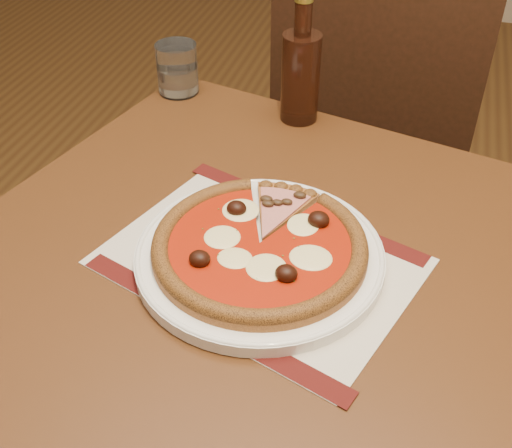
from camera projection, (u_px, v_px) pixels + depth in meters
The scene contains 8 objects.
table at pixel (252, 300), 0.96m from camera, with size 0.97×0.97×0.75m.
chair_far at pixel (375, 131), 1.55m from camera, with size 0.49×0.49×0.95m.
placemat at pixel (260, 261), 0.87m from camera, with size 0.40×0.29×0.00m, color beige.
plate at pixel (260, 256), 0.87m from camera, with size 0.34×0.34×0.02m, color white.
pizza at pixel (260, 245), 0.86m from camera, with size 0.29×0.29×0.04m.
ham_slice at pixel (279, 213), 0.91m from camera, with size 0.10×0.13×0.02m.
water_glass at pixel (177, 69), 1.23m from camera, with size 0.08×0.08×0.10m, color white.
bottle at pixel (301, 73), 1.12m from camera, with size 0.07×0.07×0.23m.
Camera 1 is at (1.13, -0.64, 1.34)m, focal length 45.00 mm.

